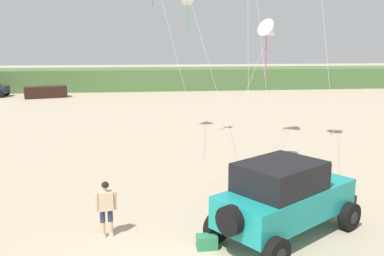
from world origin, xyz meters
The scene contains 6 objects.
dune_ridge centered at (1.18, 44.63, 1.26)m, with size 90.00×7.40×2.52m, color #4C703D.
jeep centered at (3.60, 2.20, 1.20)m, with size 4.94×4.37×2.26m.
person_watching centered at (-1.49, 2.80, 0.94)m, with size 0.62×0.36×1.67m.
cooler_box centered at (1.26, 1.70, 0.19)m, with size 0.56×0.36×0.38m, color #2D7F51.
distant_sedan centered at (-10.17, 36.65, 0.60)m, with size 4.20×1.70×1.20m, color black.
kite_white_parafoil centered at (5.05, 8.72, 5.99)m, with size 3.50×2.41×6.59m.
Camera 1 is at (-0.47, -8.74, 5.46)m, focal length 39.27 mm.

